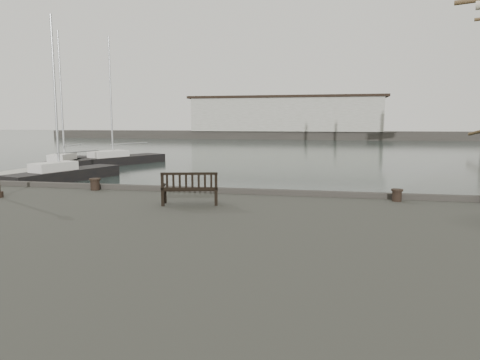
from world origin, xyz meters
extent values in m
plane|color=black|center=(0.00, 0.00, 0.00)|extent=(400.00, 400.00, 0.00)
cube|color=#383530|center=(0.00, 92.00, 1.00)|extent=(140.00, 8.00, 2.00)
cube|color=beige|center=(-8.00, 92.00, 6.00)|extent=(46.00, 9.00, 8.00)
cube|color=black|center=(-8.00, 92.00, 10.30)|extent=(48.00, 9.50, 0.60)
cube|color=black|center=(-1.44, -2.51, 2.04)|extent=(1.83, 1.00, 0.04)
cube|color=black|center=(-1.37, -2.76, 2.30)|extent=(1.71, 0.49, 0.52)
cube|color=black|center=(-1.44, -2.51, 1.80)|extent=(1.71, 0.89, 0.48)
cylinder|color=black|center=(-5.89, -0.50, 1.78)|extent=(0.53, 0.53, 0.45)
cylinder|color=black|center=(5.01, -0.63, 1.76)|extent=(0.46, 0.46, 0.40)
cube|color=black|center=(-20.44, 19.44, 0.10)|extent=(4.05, 9.69, 1.40)
cube|color=silver|center=(-20.44, 19.44, 1.10)|extent=(2.04, 3.53, 0.60)
cylinder|color=#B2B5B7|center=(-20.44, 19.44, 6.39)|extent=(0.16, 0.16, 11.18)
cube|color=black|center=(-15.48, 11.72, 0.10)|extent=(4.32, 8.97, 1.40)
cube|color=silver|center=(-15.48, 11.72, 1.10)|extent=(2.14, 3.31, 0.60)
cylinder|color=#B2B5B7|center=(-15.48, 11.72, 6.04)|extent=(0.16, 0.16, 10.48)
cube|color=black|center=(-17.69, 23.72, 0.10)|extent=(6.78, 10.50, 1.40)
cube|color=silver|center=(-17.69, 23.72, 1.10)|extent=(3.15, 4.03, 0.60)
cylinder|color=#B2B5B7|center=(-17.69, 23.72, 6.52)|extent=(0.16, 0.16, 11.43)
camera|label=1|loc=(2.79, -15.13, 4.11)|focal=32.00mm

